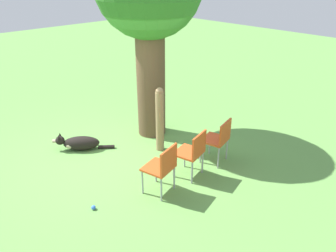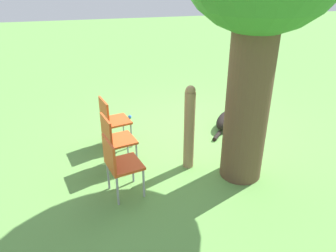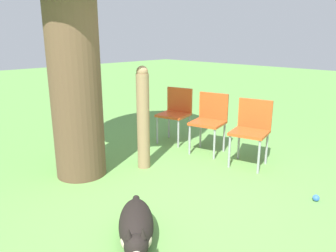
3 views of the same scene
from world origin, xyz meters
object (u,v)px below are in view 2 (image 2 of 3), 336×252
fence_post (189,128)px  tennis_ball (130,117)px  red_chair_0 (112,119)px  red_chair_2 (119,162)px  dog (226,119)px  red_chair_1 (115,138)px

fence_post → tennis_ball: 2.15m
fence_post → red_chair_0: fence_post is taller
red_chair_0 → red_chair_2: size_ratio=1.00×
dog → red_chair_2: 2.76m
fence_post → tennis_ball: bearing=-71.6°
red_chair_2 → tennis_ball: size_ratio=12.56×
red_chair_1 → tennis_ball: bearing=62.3°
red_chair_1 → dog: bearing=9.7°
red_chair_0 → red_chair_2: (0.02, 1.37, 0.00)m
dog → red_chair_0: (2.17, 0.27, 0.36)m
red_chair_1 → red_chair_2: 0.69m
fence_post → red_chair_2: 1.19m
red_chair_2 → tennis_ball: (-0.43, -2.41, -0.47)m
tennis_ball → red_chair_2: bearing=79.8°
fence_post → dog: bearing=-133.3°
dog → red_chair_1: (2.18, 0.95, 0.36)m
red_chair_1 → red_chair_2: bearing=-104.8°
dog → red_chair_2: size_ratio=1.14×
red_chair_1 → red_chair_2: (0.01, 0.69, 0.00)m
dog → tennis_ball: 1.93m
fence_post → red_chair_1: size_ratio=1.53×
dog → fence_post: (1.11, 1.18, 0.52)m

